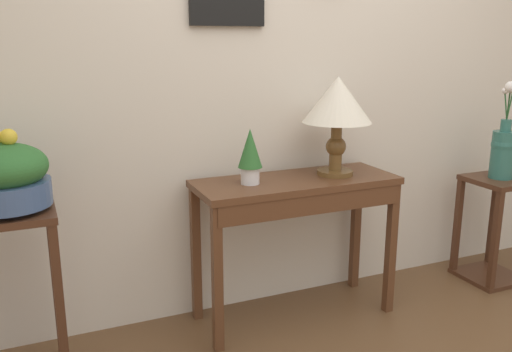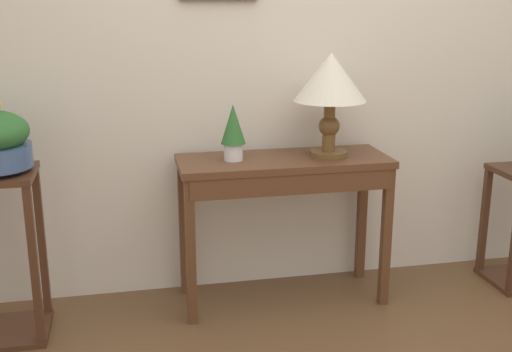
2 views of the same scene
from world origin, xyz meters
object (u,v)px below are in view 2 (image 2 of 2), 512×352
Objects in this scene: console_table at (285,182)px; pedestal_stand_left at (4,256)px; potted_plant_on_console at (233,130)px; table_lamp at (330,82)px.

console_table is 1.32× the size of pedestal_stand_left.
potted_plant_on_console reaches higher than pedestal_stand_left.
potted_plant_on_console is 1.21m from pedestal_stand_left.
table_lamp is 1.86× the size of potted_plant_on_console.
potted_plant_on_console is at bearing 5.62° from pedestal_stand_left.
pedestal_stand_left is (-1.58, -0.10, -0.74)m from table_lamp.
pedestal_stand_left is at bearing -176.24° from table_lamp.
pedestal_stand_left is at bearing -176.56° from console_table.
console_table is at bearing -174.40° from table_lamp.
pedestal_stand_left is (-1.09, -0.11, -0.52)m from potted_plant_on_console.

